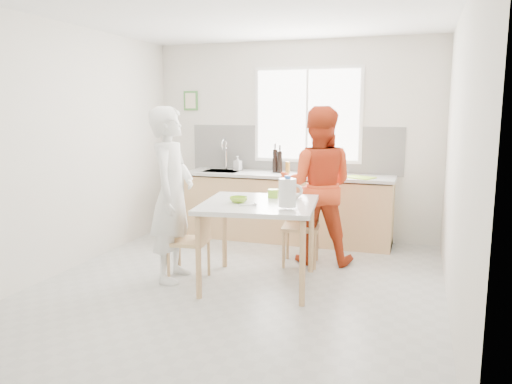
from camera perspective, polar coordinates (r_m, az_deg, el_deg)
ground at (r=5.15m, az=-2.14°, el=-10.80°), size 4.50×4.50×0.00m
room_shell at (r=4.83m, az=-2.27°, el=7.84°), size 4.50×4.50×4.50m
window at (r=6.91m, az=5.89°, el=8.75°), size 1.50×0.06×1.30m
backsplash at (r=6.99m, az=4.24°, el=4.88°), size 3.00×0.02×0.65m
picture_frame at (r=7.49m, az=-7.47°, el=10.31°), size 0.22×0.03×0.28m
kitchen_counter at (r=6.83m, az=3.53°, el=-2.06°), size 2.84×0.64×1.37m
dining_table at (r=5.02m, az=0.36°, el=-2.17°), size 1.25×1.25×0.86m
chair_left at (r=5.25m, az=-7.06°, el=-5.16°), size 0.43×0.43×0.84m
chair_far at (r=5.82m, az=5.23°, el=-3.41°), size 0.46×0.46×0.89m
person_white at (r=5.23m, az=-9.57°, el=-0.30°), size 0.52×0.71×1.81m
person_red at (r=5.80m, az=7.01°, el=0.73°), size 0.96×0.80×1.82m
bowl_green at (r=4.99m, az=-2.01°, el=-0.88°), size 0.20×0.20×0.06m
bowl_white at (r=5.19m, az=4.12°, el=-0.53°), size 0.22×0.22×0.05m
milk_jug at (r=4.65m, az=3.66°, el=-0.04°), size 0.23×0.16×0.29m
green_box at (r=5.25m, az=1.99°, el=-0.17°), size 0.11×0.11×0.09m
spoon at (r=4.80m, az=-1.06°, el=-1.50°), size 0.15×0.08×0.01m
cutting_board at (r=6.45m, az=11.76°, el=1.65°), size 0.42×0.37×0.01m
wine_bottle_a at (r=6.84m, az=2.19°, el=3.58°), size 0.07×0.07×0.32m
wine_bottle_b at (r=6.80m, az=2.74°, el=3.46°), size 0.07×0.07×0.30m
jar_amber at (r=6.74m, az=3.63°, el=2.80°), size 0.06×0.06×0.16m
soap_bottle at (r=7.07m, az=-2.10°, el=3.31°), size 0.11×0.11×0.21m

